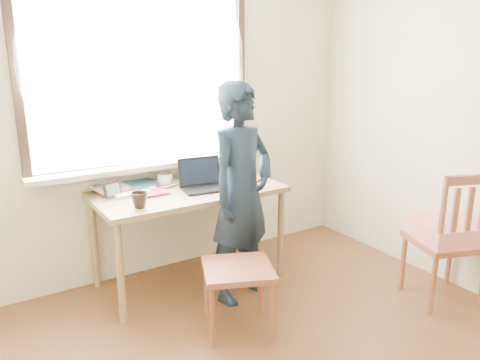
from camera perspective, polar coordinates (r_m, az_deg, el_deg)
room_shell at (r=2.27m, az=9.08°, el=11.23°), size 3.52×4.02×2.61m
desk at (r=3.64m, az=-6.28°, el=-2.35°), size 1.44×0.72×0.77m
laptop at (r=3.63m, az=-4.58°, el=-0.18°), size 0.37×0.32×0.23m
mug_white at (r=3.74m, az=-9.17°, el=0.04°), size 0.16×0.16×0.10m
mug_dark at (r=3.24m, az=-12.17°, el=-2.40°), size 0.15×0.15×0.11m
mouse at (r=3.77m, az=1.19°, el=-0.13°), size 0.09×0.06×0.03m
desk_clutter at (r=3.64m, az=-12.46°, el=-1.09°), size 0.67×0.51×0.03m
book_a at (r=3.71m, az=-13.48°, el=-0.89°), size 0.25×0.30×0.02m
book_b at (r=4.06m, az=-1.88°, el=0.87°), size 0.28×0.30×0.02m
picture_frame at (r=3.50m, az=-15.29°, el=-1.25°), size 0.14×0.06×0.11m
work_chair at (r=3.11m, az=-0.26°, el=-11.67°), size 0.57×0.56×0.45m
side_chair at (r=3.71m, az=24.02°, el=-5.89°), size 0.59×0.58×1.01m
person at (r=3.38m, az=0.19°, el=-1.69°), size 0.67×0.54×1.61m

